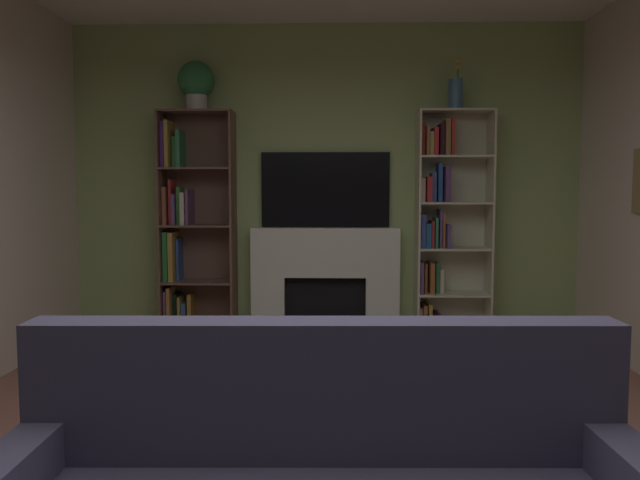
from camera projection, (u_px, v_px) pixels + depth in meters
wall_back_accent at (325, 181)px, 5.70m from camera, size 4.77×0.06×2.86m
fireplace at (325, 281)px, 5.65m from camera, size 1.46×0.48×1.01m
tv at (325, 190)px, 5.65m from camera, size 1.18×0.06×0.68m
bookshelf_left at (189, 230)px, 5.62m from camera, size 0.66×0.33×2.06m
bookshelf_right at (443, 224)px, 5.56m from camera, size 0.66×0.31×2.06m
potted_plant at (196, 83)px, 5.48m from camera, size 0.33×0.33×0.44m
vase_with_flowers at (456, 93)px, 5.43m from camera, size 0.13×0.13×0.46m
coffee_table at (328, 429)px, 2.48m from camera, size 0.90×0.49×0.45m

